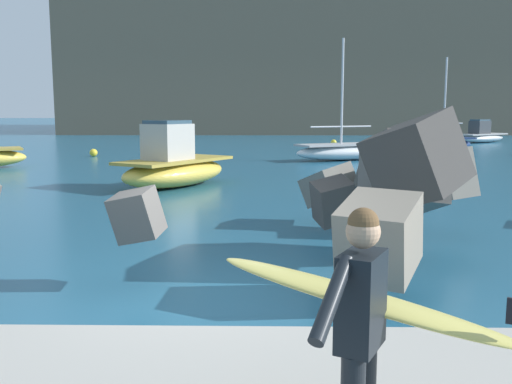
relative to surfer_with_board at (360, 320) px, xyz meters
name	(u,v)px	position (x,y,z in m)	size (l,w,h in m)	color
ground_plane	(204,294)	(-1.47, 4.30, -1.28)	(400.00, 400.00, 0.00)	#235B7A
breakwater_jetty	(105,182)	(-3.44, 6.38, 0.06)	(30.47, 6.78, 3.12)	gray
surfer_with_board	(360,320)	(0.00, 0.00, 0.00)	(2.03, 1.53, 1.78)	black
boat_near_left	(174,166)	(-3.76, 15.79, -0.57)	(4.16, 5.03, 2.27)	#EAC64C
boat_mid_left	(438,144)	(10.44, 32.96, -0.77)	(5.12, 3.53, 5.93)	navy
boat_mid_centre	(348,151)	(3.76, 26.56, -0.78)	(6.37, 4.33, 6.28)	white
boat_far_left	(482,135)	(17.13, 43.48, -0.70)	(5.37, 4.61, 1.90)	white
mooring_buoy_middle	(334,142)	(4.53, 39.54, -1.06)	(0.44, 0.44, 0.44)	yellow
mooring_buoy_outer	(94,153)	(-10.46, 28.64, -1.06)	(0.44, 0.44, 0.44)	yellow
headland_bluff	(433,62)	(23.26, 79.48, 8.29)	(94.94, 45.41, 19.08)	#756651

